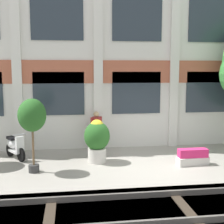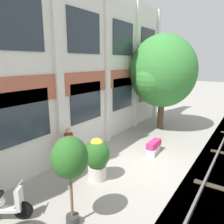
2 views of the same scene
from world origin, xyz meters
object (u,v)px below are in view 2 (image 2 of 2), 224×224
(resident_by_doorway, at_px, (69,147))
(potted_plant_square_trough, at_px, (154,147))
(potted_plant_fluted_column, at_px, (97,156))
(potted_plant_tall_urn, at_px, (70,160))
(broadleaf_tree, at_px, (163,73))
(scooter_second_parked, at_px, (2,204))

(resident_by_doorway, bearing_deg, potted_plant_square_trough, 23.03)
(potted_plant_fluted_column, bearing_deg, potted_plant_tall_urn, -158.92)
(potted_plant_fluted_column, height_order, resident_by_doorway, resident_by_doorway)
(potted_plant_fluted_column, xyz_separation_m, resident_by_doorway, (0.10, 1.40, 0.01))
(broadleaf_tree, relative_size, scooter_second_parked, 4.62)
(broadleaf_tree, distance_m, potted_plant_tall_urn, 9.02)
(broadleaf_tree, distance_m, scooter_second_parked, 10.10)
(broadleaf_tree, bearing_deg, potted_plant_fluted_column, -177.07)
(potted_plant_square_trough, xyz_separation_m, resident_by_doorway, (-3.07, 2.15, 0.59))
(broadleaf_tree, xyz_separation_m, resident_by_doorway, (-6.65, 1.05, -2.48))
(potted_plant_square_trough, bearing_deg, potted_plant_tall_urn, -179.52)
(broadleaf_tree, bearing_deg, potted_plant_tall_urn, -172.62)
(potted_plant_fluted_column, relative_size, potted_plant_tall_urn, 0.64)
(potted_plant_tall_urn, relative_size, scooter_second_parked, 1.95)
(scooter_second_parked, bearing_deg, broadleaf_tree, 52.91)
(broadleaf_tree, bearing_deg, resident_by_doorway, 171.00)
(potted_plant_fluted_column, relative_size, resident_by_doorway, 0.94)
(scooter_second_parked, bearing_deg, potted_plant_tall_urn, -6.47)
(potted_plant_tall_urn, relative_size, resident_by_doorway, 1.46)
(resident_by_doorway, bearing_deg, potted_plant_tall_urn, -76.55)
(potted_plant_tall_urn, bearing_deg, potted_plant_square_trough, 0.48)
(potted_plant_square_trough, bearing_deg, resident_by_doorway, 145.00)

